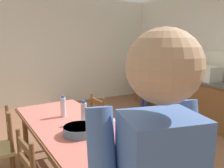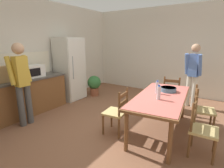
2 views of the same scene
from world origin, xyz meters
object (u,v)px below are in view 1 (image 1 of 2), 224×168
paper_bag (180,68)px  chair_side_far_left (105,124)px  bottle_off_centre (84,113)px  microwave (206,73)px  dining_table (72,129)px  serving_bowl (79,130)px  person_at_sink (146,75)px  bottle_near_centre (63,107)px  person_at_counter (167,74)px

paper_bag → chair_side_far_left: 2.62m
paper_bag → bottle_off_centre: (1.53, -2.94, -0.20)m
microwave → dining_table: 3.17m
dining_table → serving_bowl: bearing=-4.5°
microwave → chair_side_far_left: microwave is taller
chair_side_far_left → person_at_sink: bearing=-56.1°
dining_table → person_at_sink: (-2.12, 2.57, 0.20)m
dining_table → chair_side_far_left: (-0.53, 0.68, -0.24)m
microwave → chair_side_far_left: (0.19, -2.38, -0.61)m
bottle_near_centre → person_at_sink: bearing=125.8°
person_at_counter → chair_side_far_left: bearing=-157.6°
bottle_near_centre → bottle_off_centre: 0.37m
chair_side_far_left → person_at_sink: person_at_sink is taller
paper_bag → serving_bowl: 3.59m
person_at_sink → bottle_near_centre: bearing=-144.2°
paper_bag → person_at_sink: person_at_sink is taller
person_at_counter → bottle_near_centre: bearing=-157.9°
serving_bowl → person_at_sink: size_ratio=0.21×
bottle_near_centre → person_at_counter: bearing=112.1°
microwave → bottle_off_centre: bearing=-74.6°
dining_table → bottle_off_centre: size_ratio=7.82×
chair_side_far_left → microwave: bearing=-91.7°
paper_bag → dining_table: paper_bag is taller
dining_table → chair_side_far_left: bearing=127.9°
serving_bowl → person_at_counter: (-1.66, 2.58, 0.18)m
paper_bag → chair_side_far_left: (0.91, -2.38, -0.64)m
dining_table → microwave: bearing=103.3°
bottle_off_centre → serving_bowl: bottle_off_centre is taller
person_at_counter → microwave: bearing=-48.1°
dining_table → person_at_sink: 3.34m
bottle_near_centre → chair_side_far_left: bearing=111.5°
microwave → person_at_counter: (-0.58, -0.52, -0.06)m
paper_bag → chair_side_far_left: bearing=-69.0°
chair_side_far_left → person_at_sink: size_ratio=0.58×
person_at_counter → bottle_off_centre: bearing=-150.2°
microwave → chair_side_far_left: 2.47m
paper_bag → dining_table: bearing=-64.7°
chair_side_far_left → serving_bowl: bearing=135.2°
person_at_counter → dining_table: bearing=-153.0°
paper_bag → person_at_counter: bearing=-74.2°
microwave → bottle_near_centre: bearing=-81.3°
microwave → bottle_off_centre: size_ratio=1.85×
bottle_near_centre → person_at_counter: person_at_counter is taller
microwave → bottle_near_centre: microwave is taller
bottle_near_centre → chair_side_far_left: bottle_near_centre is taller
bottle_near_centre → person_at_counter: 2.78m
microwave → serving_bowl: size_ratio=1.56×
serving_bowl → person_at_counter: size_ratio=0.18×
bottle_near_centre → person_at_sink: size_ratio=0.17×
paper_bag → person_at_counter: size_ratio=0.20×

